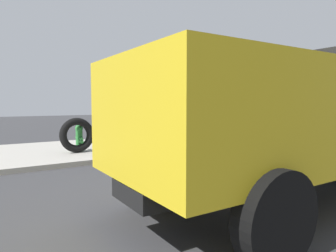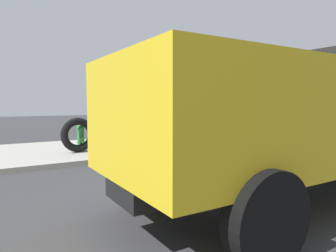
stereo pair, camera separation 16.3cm
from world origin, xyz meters
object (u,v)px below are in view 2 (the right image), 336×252
Objects in this scene: loose_tire at (78,135)px; dump_truck_yellow at (306,113)px; fire_hydrant at (81,137)px; stop_sign at (166,107)px.

dump_truck_yellow reaches higher than loose_tire.
dump_truck_yellow is at bearing -72.22° from fire_hydrant.
loose_tire is at bearing 109.41° from dump_truck_yellow.
stop_sign is at bearing -20.00° from fire_hydrant.
stop_sign is 5.93m from dump_truck_yellow.
dump_truck_yellow is (2.36, -6.70, 0.88)m from loose_tire.
fire_hydrant is at bearing 107.78° from dump_truck_yellow.
loose_tire is 0.54× the size of stop_sign.
stop_sign is (2.79, -1.02, 1.00)m from fire_hydrant.
stop_sign reaches higher than fire_hydrant.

